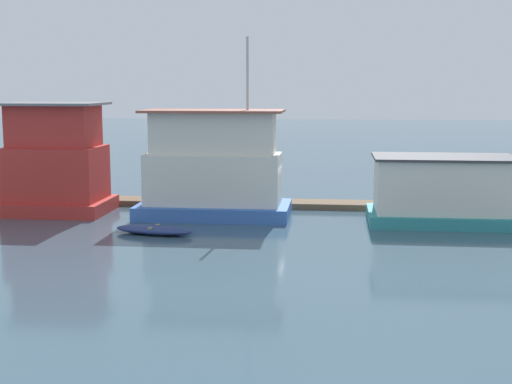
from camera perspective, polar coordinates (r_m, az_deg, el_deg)
ground_plane at (r=34.54m, az=0.18°, el=-2.05°), size 200.00×200.00×0.00m
dock_walkway at (r=37.70m, az=0.70°, el=-0.92°), size 51.00×1.75×0.30m
houseboat_red at (r=36.90m, az=-15.73°, el=2.21°), size 5.20×3.93×5.50m
houseboat_blue at (r=34.52m, az=-3.40°, el=1.78°), size 7.36×3.79×8.61m
houseboat_teal at (r=34.08m, az=14.75°, el=0.08°), size 6.85×4.06×3.12m
dinghy_navy at (r=30.98m, az=-8.16°, el=-3.01°), size 3.68×1.77×0.38m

